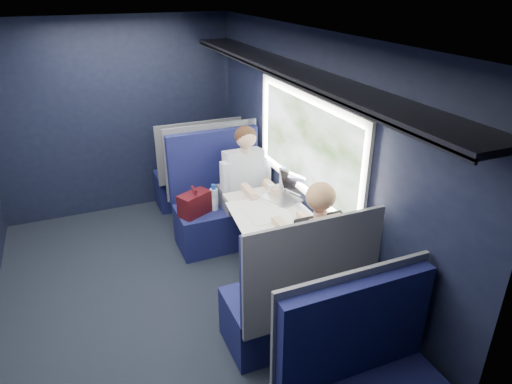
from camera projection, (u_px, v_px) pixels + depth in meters
name	position (u px, v px, depth m)	size (l,w,h in m)	color
ground	(164.00, 304.00, 4.11)	(2.80, 4.20, 0.01)	black
room_shell	(150.00, 149.00, 3.48)	(3.00, 4.40, 2.40)	black
table	(269.00, 218.00, 4.18)	(0.62, 1.00, 0.74)	#54565E
seat_bay_near	(220.00, 205.00, 4.94)	(1.04, 0.62, 1.26)	#0C0E37
seat_bay_far	(294.00, 301.00, 3.49)	(1.04, 0.62, 1.26)	#0C0E37
seat_row_front	(197.00, 175.00, 5.72)	(1.04, 0.51, 1.16)	#0C0E37
man	(248.00, 182.00, 4.76)	(0.53, 0.56, 1.32)	black
woman	(314.00, 249.00, 3.59)	(0.53, 0.56, 1.32)	black
papers	(263.00, 217.00, 4.03)	(0.51, 0.73, 0.01)	white
laptop	(288.00, 191.00, 4.34)	(0.38, 0.42, 0.27)	silver
bottle_small	(283.00, 180.00, 4.49)	(0.07, 0.07, 0.24)	silver
cup	(271.00, 189.00, 4.47)	(0.07, 0.07, 0.09)	white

